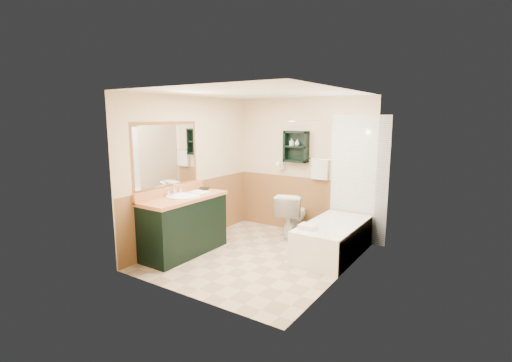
# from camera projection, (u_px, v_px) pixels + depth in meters

# --- Properties ---
(floor) EXTENTS (3.00, 3.00, 0.00)m
(floor) POSITION_uv_depth(u_px,v_px,m) (257.00, 256.00, 5.57)
(floor) COLOR beige
(floor) RESTS_ON ground
(back_wall) EXTENTS (2.60, 0.04, 2.40)m
(back_wall) POSITION_uv_depth(u_px,v_px,m) (303.00, 166.00, 6.62)
(back_wall) COLOR #F5E0C0
(back_wall) RESTS_ON ground
(left_wall) EXTENTS (0.04, 3.00, 2.40)m
(left_wall) POSITION_uv_depth(u_px,v_px,m) (190.00, 170.00, 6.08)
(left_wall) COLOR #F5E0C0
(left_wall) RESTS_ON ground
(right_wall) EXTENTS (0.04, 3.00, 2.40)m
(right_wall) POSITION_uv_depth(u_px,v_px,m) (345.00, 187.00, 4.65)
(right_wall) COLOR #F5E0C0
(right_wall) RESTS_ON ground
(ceiling) EXTENTS (2.60, 3.00, 0.04)m
(ceiling) POSITION_uv_depth(u_px,v_px,m) (257.00, 91.00, 5.16)
(ceiling) COLOR white
(ceiling) RESTS_ON back_wall
(wainscot_left) EXTENTS (2.98, 2.98, 1.00)m
(wainscot_left) POSITION_uv_depth(u_px,v_px,m) (193.00, 212.00, 6.18)
(wainscot_left) COLOR #A77643
(wainscot_left) RESTS_ON left_wall
(wainscot_back) EXTENTS (2.58, 2.58, 1.00)m
(wainscot_back) POSITION_uv_depth(u_px,v_px,m) (302.00, 204.00, 6.71)
(wainscot_back) COLOR #A77643
(wainscot_back) RESTS_ON back_wall
(mirror_frame) EXTENTS (1.30, 1.30, 1.00)m
(mirror_frame) POSITION_uv_depth(u_px,v_px,m) (166.00, 155.00, 5.55)
(mirror_frame) COLOR brown
(mirror_frame) RESTS_ON left_wall
(mirror_glass) EXTENTS (1.20, 1.20, 0.90)m
(mirror_glass) POSITION_uv_depth(u_px,v_px,m) (166.00, 155.00, 5.55)
(mirror_glass) COLOR white
(mirror_glass) RESTS_ON left_wall
(tile_right) EXTENTS (1.50, 1.50, 2.10)m
(tile_right) POSITION_uv_depth(u_px,v_px,m) (360.00, 189.00, 5.32)
(tile_right) COLOR white
(tile_right) RESTS_ON right_wall
(tile_back) EXTENTS (0.95, 0.95, 2.10)m
(tile_back) POSITION_uv_depth(u_px,v_px,m) (359.00, 180.00, 6.05)
(tile_back) COLOR white
(tile_back) RESTS_ON back_wall
(tile_accent) EXTENTS (1.50, 1.50, 0.10)m
(tile_accent) POSITION_uv_depth(u_px,v_px,m) (362.00, 129.00, 5.18)
(tile_accent) COLOR #164E2D
(tile_accent) RESTS_ON right_wall
(wall_shelf) EXTENTS (0.45, 0.15, 0.55)m
(wall_shelf) POSITION_uv_depth(u_px,v_px,m) (296.00, 147.00, 6.52)
(wall_shelf) COLOR black
(wall_shelf) RESTS_ON back_wall
(hair_dryer) EXTENTS (0.10, 0.24, 0.18)m
(hair_dryer) POSITION_uv_depth(u_px,v_px,m) (281.00, 165.00, 6.76)
(hair_dryer) COLOR white
(hair_dryer) RESTS_ON back_wall
(towel_bar) EXTENTS (0.40, 0.06, 0.40)m
(towel_bar) POSITION_uv_depth(u_px,v_px,m) (320.00, 159.00, 6.35)
(towel_bar) COLOR white
(towel_bar) RESTS_ON back_wall
(curtain_rod) EXTENTS (0.03, 1.60, 0.03)m
(curtain_rod) POSITION_uv_depth(u_px,v_px,m) (314.00, 121.00, 5.56)
(curtain_rod) COLOR silver
(curtain_rod) RESTS_ON back_wall
(shower_curtain) EXTENTS (1.05, 1.05, 1.70)m
(shower_curtain) POSITION_uv_depth(u_px,v_px,m) (317.00, 176.00, 5.85)
(shower_curtain) COLOR beige
(shower_curtain) RESTS_ON curtain_rod
(vanity) EXTENTS (0.59, 1.41, 0.89)m
(vanity) POSITION_uv_depth(u_px,v_px,m) (184.00, 225.00, 5.62)
(vanity) COLOR black
(vanity) RESTS_ON ground
(bathtub) EXTENTS (0.74, 1.50, 0.49)m
(bathtub) POSITION_uv_depth(u_px,v_px,m) (333.00, 239.00, 5.59)
(bathtub) COLOR white
(bathtub) RESTS_ON ground
(toilet) EXTENTS (0.59, 0.86, 0.78)m
(toilet) POSITION_uv_depth(u_px,v_px,m) (293.00, 215.00, 6.42)
(toilet) COLOR white
(toilet) RESTS_ON ground
(counter_towel) EXTENTS (0.27, 0.21, 0.04)m
(counter_towel) POSITION_uv_depth(u_px,v_px,m) (200.00, 193.00, 5.70)
(counter_towel) COLOR white
(counter_towel) RESTS_ON vanity
(vanity_book) EXTENTS (0.15, 0.10, 0.22)m
(vanity_book) POSITION_uv_depth(u_px,v_px,m) (199.00, 183.00, 6.05)
(vanity_book) COLOR black
(vanity_book) RESTS_ON vanity
(tub_towel) EXTENTS (0.23, 0.19, 0.07)m
(tub_towel) POSITION_uv_depth(u_px,v_px,m) (308.00, 227.00, 5.25)
(tub_towel) COLOR white
(tub_towel) RESTS_ON bathtub
(soap_bottle_a) EXTENTS (0.08, 0.13, 0.06)m
(soap_bottle_a) POSITION_uv_depth(u_px,v_px,m) (292.00, 144.00, 6.55)
(soap_bottle_a) COLOR white
(soap_bottle_a) RESTS_ON wall_shelf
(soap_bottle_b) EXTENTS (0.12, 0.13, 0.08)m
(soap_bottle_b) POSITION_uv_depth(u_px,v_px,m) (297.00, 143.00, 6.49)
(soap_bottle_b) COLOR white
(soap_bottle_b) RESTS_ON wall_shelf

